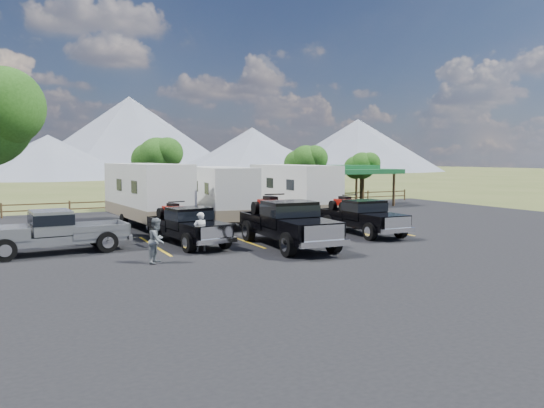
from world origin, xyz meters
name	(u,v)px	position (x,y,z in m)	size (l,w,h in m)	color
ground	(322,250)	(0.00, 0.00, 0.00)	(320.00, 320.00, 0.00)	#465825
asphalt_lot	(288,240)	(0.00, 3.00, 0.02)	(44.00, 34.00, 0.04)	black
stall_lines	(278,236)	(0.00, 4.00, 0.04)	(12.12, 5.50, 0.01)	yellow
tree_ne_a	(306,162)	(8.97, 17.01, 3.48)	(3.11, 2.92, 4.76)	#322313
tree_ne_b	(362,166)	(14.98, 18.01, 3.13)	(2.77, 2.59, 4.27)	#322313
tree_north	(157,157)	(-2.03, 19.02, 3.83)	(3.46, 3.24, 5.25)	#322313
rail_fence	(214,201)	(2.00, 18.50, 0.61)	(36.12, 0.12, 1.00)	brown
pavilion	(349,170)	(13.00, 17.00, 2.79)	(6.20, 6.20, 3.22)	brown
mountain_range	(29,139)	(-7.63, 105.98, 7.87)	(209.00, 71.00, 20.00)	gray
rig_left	(187,224)	(-4.60, 3.74, 0.92)	(2.50, 5.63, 1.82)	black
rig_center	(287,222)	(-0.94, 1.35, 1.09)	(2.54, 6.61, 2.18)	black
rig_right	(362,216)	(4.12, 3.00, 0.95)	(2.10, 5.71, 1.89)	black
trailer_left	(147,194)	(-4.75, 10.59, 1.84)	(3.25, 9.96, 3.44)	silver
trailer_center	(220,194)	(-0.80, 9.73, 1.74)	(3.21, 9.38, 3.24)	silver
trailer_right	(293,191)	(4.22, 10.27, 1.78)	(2.56, 9.53, 3.32)	silver
pickup_silver	(55,231)	(-9.91, 3.98, 0.93)	(5.84, 2.38, 1.71)	gray
person_a	(200,232)	(-4.64, 1.83, 0.84)	(0.58, 0.38, 1.59)	silver
person_b	(157,240)	(-6.79, 0.25, 0.85)	(0.79, 0.62, 1.63)	slate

